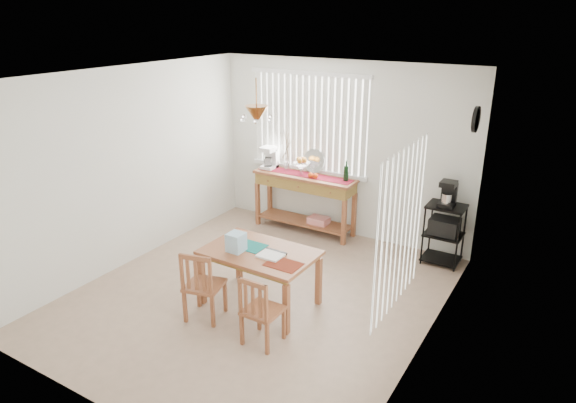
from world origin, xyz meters
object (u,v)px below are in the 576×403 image
Objects in this scene: wire_cart at (444,229)px; dining_table at (260,257)px; sideboard at (305,189)px; cart_items at (448,194)px; chair_left at (203,286)px; chair_right at (261,311)px.

dining_table is at bearing -125.54° from wire_cart.
cart_items is (2.13, 0.01, 0.31)m from sideboard.
wire_cart is at bearing 55.27° from chair_left.
chair_left is 1.07× the size of chair_right.
sideboard is 1.93× the size of wire_cart.
wire_cart is at bearing -0.10° from sideboard.
wire_cart is 1.06× the size of chair_right.
sideboard is 2.05× the size of chair_right.
chair_left is at bearing -121.60° from dining_table.
chair_left is at bearing -84.89° from sideboard.
chair_right is at bearing -111.25° from cart_items.
dining_table is (-1.53, -2.14, -0.39)m from cart_items.
dining_table is (-1.53, -2.13, 0.10)m from wire_cart.
cart_items reaches higher than chair_left.
cart_items reaches higher than dining_table.
wire_cart is 0.65× the size of dining_table.
cart_items is 3.37m from chair_left.
chair_right is at bearing -4.19° from chair_left.
dining_table is at bearing -125.43° from cart_items.
dining_table is 1.62× the size of chair_right.
wire_cart is 2.98m from chair_right.
chair_right is at bearing -111.31° from wire_cart.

